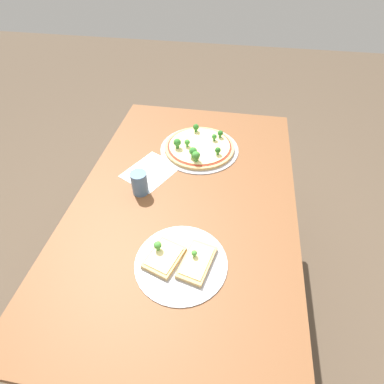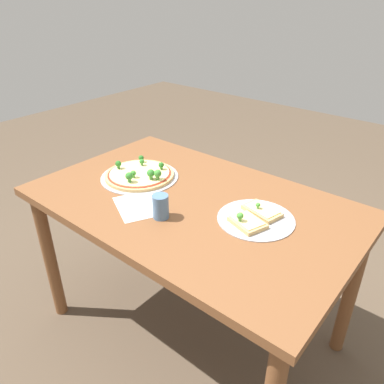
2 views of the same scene
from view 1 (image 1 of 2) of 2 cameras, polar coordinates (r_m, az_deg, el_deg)
name	(u,v)px [view 1 (image 1 of 2)]	position (r m, az deg, el deg)	size (l,w,h in m)	color
ground_plane	(187,292)	(1.78, -0.93, -18.45)	(8.00, 8.00, 0.00)	brown
dining_table	(185,215)	(1.22, -1.29, -4.31)	(1.35, 0.84, 0.76)	brown
pizza_tray_whole	(199,147)	(1.38, 1.38, 8.57)	(0.36, 0.36, 0.07)	#A3A3A8
pizza_tray_slice	(181,261)	(0.97, -2.20, -12.92)	(0.30, 0.30, 0.06)	#A3A3A8
drinking_cup	(140,183)	(1.16, -9.96, 1.70)	(0.06, 0.06, 0.10)	#4C7099
paper_menu	(151,171)	(1.28, -7.85, 3.94)	(0.21, 0.18, 0.00)	white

